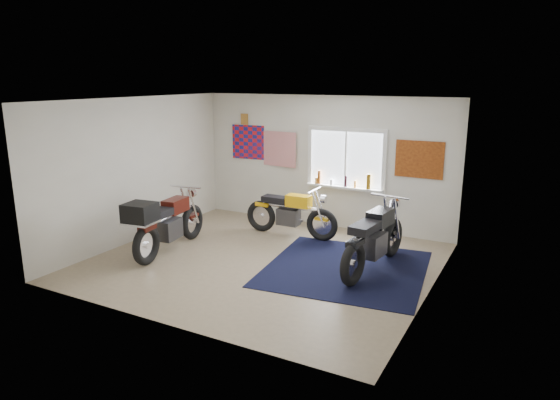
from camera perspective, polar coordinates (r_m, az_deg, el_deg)
The scene contains 10 objects.
ground at distance 8.54m, azimuth -1.90°, elevation -7.05°, with size 5.50×5.50×0.00m, color #9E896B.
room_shell at distance 8.10m, azimuth -1.99°, elevation 3.84°, with size 5.50×5.50×5.50m.
navy_rug at distance 8.31m, azimuth 7.50°, elevation -7.75°, with size 2.50×2.60×0.01m, color black.
window_assembly at distance 10.14m, azimuth 7.54°, elevation 4.22°, with size 1.66×0.17×1.26m.
oil_bottles at distance 10.13m, azimuth 7.51°, elevation 2.22°, with size 1.20×0.09×0.30m.
flag_display at distance 11.12m, azimuth -4.09°, elevation 9.20°, with size 1.60×0.10×1.17m.
triumph_poster at distance 9.72m, azimuth 15.63°, elevation 4.48°, with size 0.90×0.03×0.70m, color #A54C14.
yellow_triumph at distance 9.78m, azimuth 1.19°, elevation -1.63°, with size 1.97×0.59×0.99m.
black_chrome_bike at distance 8.18m, azimuth 10.70°, elevation -4.55°, with size 0.68×2.22×1.14m.
maroon_tourer at distance 8.97m, azimuth -13.05°, elevation -2.56°, with size 0.75×2.15×1.09m.
Camera 1 is at (4.02, -6.89, 3.05)m, focal length 32.00 mm.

